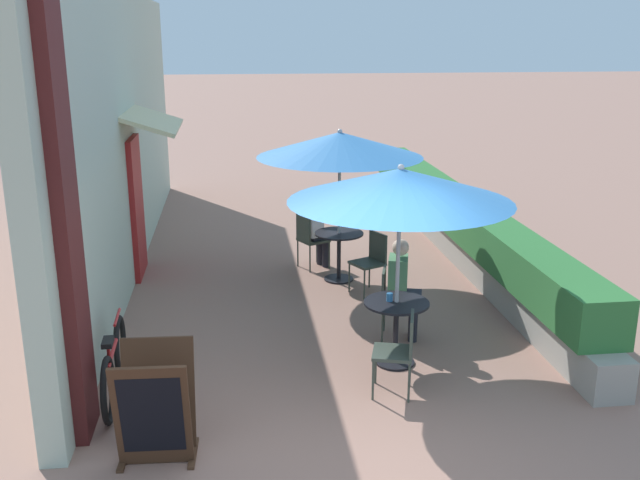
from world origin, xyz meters
TOP-DOWN VIEW (x-y plane):
  - ground_plane at (0.00, 0.00)m, footprint 120.00×120.00m
  - cafe_facade_wall at (-2.54, 5.60)m, footprint 0.98×11.45m
  - planter_hedge at (2.75, 5.63)m, footprint 0.60×10.45m
  - patio_table_near at (0.80, 1.63)m, footprint 0.72×0.72m
  - patio_umbrella_near at (0.80, 1.63)m, footprint 2.40×2.40m
  - cafe_chair_near_left at (0.92, 2.33)m, footprint 0.49×0.49m
  - seated_patron_near_left at (1.02, 2.30)m, footprint 0.47×0.42m
  - cafe_chair_near_right at (0.68, 0.93)m, footprint 0.49×0.49m
  - coffee_cup_near at (0.73, 1.67)m, footprint 0.07×0.07m
  - patio_table_mid at (0.59, 4.49)m, footprint 0.72×0.72m
  - patio_umbrella_mid at (0.59, 4.49)m, footprint 2.40×2.40m
  - cafe_chair_mid_left at (0.97, 3.89)m, footprint 0.54×0.54m
  - cafe_chair_mid_right at (0.21, 5.09)m, footprint 0.54×0.54m
  - seated_patron_mid_right at (0.31, 5.14)m, footprint 0.50×0.46m
  - bicycle_leaning at (-2.20, 1.24)m, footprint 0.12×1.68m
  - menu_board at (-1.67, 0.08)m, footprint 0.68×0.66m

SIDE VIEW (x-z plane):
  - ground_plane at x=0.00m, z-range 0.00..0.00m
  - bicycle_leaning at x=-2.20m, z-range -0.03..0.72m
  - menu_board at x=-1.67m, z-range -0.01..1.00m
  - patio_table_near at x=0.80m, z-range 0.15..0.88m
  - patio_table_mid at x=0.59m, z-range 0.15..0.88m
  - cafe_chair_near_left at x=0.92m, z-range 0.08..0.95m
  - cafe_chair_near_right at x=0.68m, z-range 0.08..0.95m
  - cafe_chair_mid_left at x=0.97m, z-range 0.08..0.95m
  - cafe_chair_mid_right at x=0.21m, z-range 0.08..0.95m
  - planter_hedge at x=2.75m, z-range 0.03..1.04m
  - seated_patron_near_left at x=1.02m, z-range 0.06..1.31m
  - seated_patron_mid_right at x=0.31m, z-range 0.06..1.31m
  - coffee_cup_near at x=0.73m, z-range 0.73..0.82m
  - patio_umbrella_near at x=0.80m, z-range 0.91..3.17m
  - patio_umbrella_mid at x=0.59m, z-range 0.91..3.17m
  - cafe_facade_wall at x=-2.54m, z-range -0.01..4.19m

